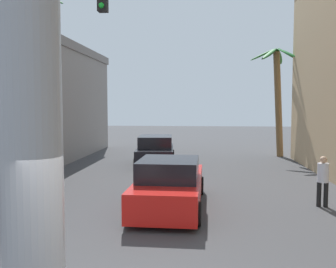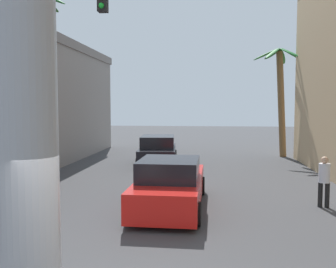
% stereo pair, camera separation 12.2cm
% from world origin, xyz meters
% --- Properties ---
extents(ground_plane, '(88.36, 88.36, 0.00)m').
position_xyz_m(ground_plane, '(0.00, 10.00, 0.00)').
color(ground_plane, '#424244').
extents(traffic_light_mast, '(4.79, 0.32, 6.43)m').
position_xyz_m(traffic_light_mast, '(-4.25, 5.04, 4.46)').
color(traffic_light_mast, '#333333').
rests_on(traffic_light_mast, ground).
extents(car_lead, '(2.08, 5.04, 1.56)m').
position_xyz_m(car_lead, '(-0.07, 6.86, 0.70)').
color(car_lead, black).
rests_on(car_lead, ground).
extents(car_far, '(2.28, 4.40, 1.56)m').
position_xyz_m(car_far, '(-1.57, 15.20, 0.74)').
color(car_far, black).
rests_on(car_far, ground).
extents(palm_tree_far_right, '(3.14, 2.92, 6.73)m').
position_xyz_m(palm_tree_far_right, '(5.54, 19.42, 4.13)').
color(palm_tree_far_right, brown).
rests_on(palm_tree_far_right, ground).
extents(palm_tree_mid_left, '(3.01, 2.77, 7.75)m').
position_xyz_m(palm_tree_mid_left, '(-5.79, 10.00, 5.08)').
color(palm_tree_mid_left, brown).
rests_on(palm_tree_mid_left, ground).
extents(pedestrian_mid_right, '(0.41, 0.41, 1.59)m').
position_xyz_m(pedestrian_mid_right, '(4.66, 7.41, 0.92)').
color(pedestrian_mid_right, black).
rests_on(pedestrian_mid_right, ground).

